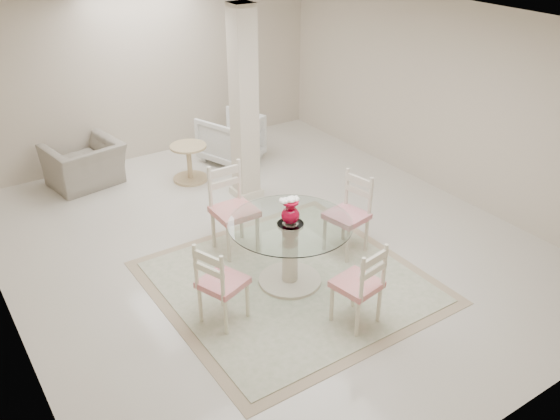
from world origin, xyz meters
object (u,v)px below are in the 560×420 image
column (244,106)px  recliner_taupe (85,164)px  red_vase (290,211)px  armchair_white (231,138)px  dining_chair_north (231,202)px  dining_chair_west (218,279)px  dining_table (290,253)px  dining_chair_east (351,208)px  side_table (190,164)px  dining_chair_south (363,280)px

column → recliner_taupe: bearing=138.4°
red_vase → armchair_white: size_ratio=0.36×
column → dining_chair_north: 1.63m
column → dining_chair_west: (-1.73, -2.36, -0.80)m
red_vase → recliner_taupe: bearing=106.2°
dining_table → red_vase: bearing=84.3°
dining_table → column: bearing=71.5°
dining_chair_east → recliner_taupe: (-2.11, 3.62, -0.25)m
dining_table → side_table: 3.09m
recliner_taupe → armchair_white: size_ratio=1.20×
armchair_white → dining_chair_east: bearing=67.6°
recliner_taupe → dining_table: bearing=96.8°
red_vase → dining_chair_south: 1.09m
dining_table → dining_chair_east: (1.01, 0.18, 0.18)m
column → side_table: size_ratio=4.73×
dining_chair_east → armchair_white: size_ratio=1.30×
red_vase → dining_chair_north: size_ratio=0.25×
dining_chair_east → recliner_taupe: dining_chair_east is taller
recliner_taupe → red_vase: bearing=96.8°
dining_table → red_vase: (0.00, 0.00, 0.53)m
dining_chair_south → recliner_taupe: size_ratio=1.03×
dining_chair_north → column: bearing=53.4°
side_table → armchair_white: bearing=19.3°
dining_chair_south → dining_chair_north: bearing=-90.2°
dining_chair_west → recliner_taupe: dining_chair_west is taller
dining_table → dining_chair_west: (-1.00, -0.19, 0.15)m
side_table → dining_chair_east: bearing=-75.7°
column → dining_chair_south: size_ratio=2.59×
dining_table → dining_chair_south: dining_chair_south is taller
dining_table → dining_chair_west: size_ratio=1.30×
dining_chair_west → dining_chair_north: bearing=-55.2°
dining_chair_west → armchair_white: bearing=-51.6°
dining_chair_south → armchair_white: dining_chair_south is taller
side_table → column: bearing=-63.0°
dining_chair_north → dining_chair_south: (0.34, -2.02, -0.09)m
column → dining_table: (-0.73, -2.17, -0.95)m
dining_chair_west → dining_chair_south: bearing=-145.1°
dining_table → red_vase: red_vase is taller
red_vase → dining_chair_west: bearing=-169.1°
dining_chair_east → dining_chair_south: bearing=-46.1°
dining_table → dining_chair_west: 1.03m
dining_chair_south → recliner_taupe: dining_chair_south is taller
dining_chair_north → armchair_white: bearing=61.8°
recliner_taupe → dining_chair_north: bearing=99.3°
column → dining_chair_west: size_ratio=2.59×
armchair_white → dining_chair_south: bearing=57.8°
column → dining_table: bearing=-108.5°
dining_chair_east → armchair_white: bearing=166.0°
dining_chair_north → recliner_taupe: dining_chair_north is taller
red_vase → side_table: 3.15m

